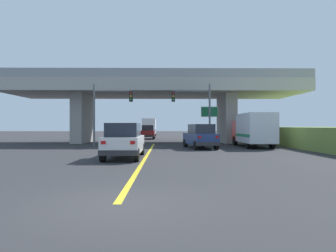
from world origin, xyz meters
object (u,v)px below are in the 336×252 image
(suv_lead, at_px, (124,141))
(box_truck, at_px, (253,129))
(traffic_signal_nearside, at_px, (197,106))
(traffic_signal_farside, at_px, (107,106))
(suv_crossing, at_px, (200,136))
(sedan_oncoming, at_px, (148,132))
(highway_sign, at_px, (209,115))
(semi_truck_distant, at_px, (149,127))

(suv_lead, height_order, box_truck, box_truck)
(traffic_signal_nearside, xyz_separation_m, traffic_signal_farside, (-8.20, -0.47, -0.05))
(suv_crossing, height_order, sedan_oncoming, same)
(suv_lead, bearing_deg, traffic_signal_farside, 106.48)
(traffic_signal_farside, bearing_deg, sedan_oncoming, 80.10)
(suv_crossing, bearing_deg, traffic_signal_farside, 154.50)
(box_truck, height_order, highway_sign, highway_sign)
(sedan_oncoming, distance_m, highway_sign, 13.97)
(sedan_oncoming, bearing_deg, semi_truck_distant, 92.16)
(traffic_signal_farside, bearing_deg, semi_truck_distant, 85.02)
(sedan_oncoming, xyz_separation_m, traffic_signal_farside, (-2.81, -16.09, 2.64))
(traffic_signal_farside, height_order, highway_sign, traffic_signal_farside)
(suv_crossing, height_order, traffic_signal_farside, traffic_signal_farside)
(traffic_signal_farside, distance_m, semi_truck_distant, 27.52)
(highway_sign, bearing_deg, traffic_signal_nearside, -114.93)
(box_truck, distance_m, highway_sign, 6.19)
(traffic_signal_farside, bearing_deg, suv_crossing, -15.90)
(box_truck, xyz_separation_m, sedan_oncoming, (-10.23, 16.99, -0.55))
(suv_crossing, distance_m, semi_truck_distant, 30.25)
(suv_lead, xyz_separation_m, sedan_oncoming, (-0.08, 25.85, -0.00))
(sedan_oncoming, bearing_deg, box_truck, -58.94)
(suv_crossing, relative_size, highway_sign, 1.19)
(suv_lead, height_order, semi_truck_distant, semi_truck_distant)
(suv_lead, distance_m, traffic_signal_nearside, 11.84)
(suv_lead, bearing_deg, suv_crossing, 54.49)
(suv_lead, distance_m, suv_crossing, 9.12)
(suv_crossing, height_order, box_truck, box_truck)
(suv_crossing, xyz_separation_m, traffic_signal_farside, (-8.19, 2.33, 2.64))
(traffic_signal_nearside, height_order, semi_truck_distant, traffic_signal_nearside)
(traffic_signal_nearside, bearing_deg, box_truck, -15.83)
(sedan_oncoming, distance_m, traffic_signal_farside, 16.55)
(traffic_signal_nearside, height_order, highway_sign, traffic_signal_nearside)
(traffic_signal_nearside, xyz_separation_m, highway_sign, (1.77, 3.80, -0.67))
(suv_crossing, height_order, traffic_signal_nearside, traffic_signal_nearside)
(suv_crossing, distance_m, traffic_signal_nearside, 3.89)
(box_truck, bearing_deg, traffic_signal_nearside, 164.17)
(box_truck, distance_m, traffic_signal_farside, 13.24)
(traffic_signal_nearside, relative_size, semi_truck_distant, 0.82)
(suv_crossing, distance_m, traffic_signal_farside, 8.91)
(suv_crossing, bearing_deg, traffic_signal_nearside, 80.08)
(sedan_oncoming, distance_m, traffic_signal_nearside, 16.74)
(suv_lead, bearing_deg, highway_sign, 63.22)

